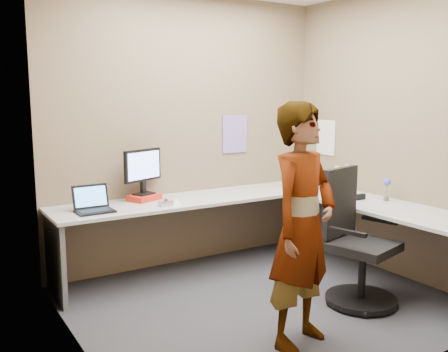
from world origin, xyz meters
TOP-DOWN VIEW (x-y plane):
  - ground at (0.00, 0.00)m, footprint 3.00×3.00m
  - wall_back at (0.00, 1.30)m, footprint 3.00×0.00m
  - wall_right at (1.50, 0.00)m, footprint 0.00×2.70m
  - wall_left at (-1.50, 0.00)m, footprint 0.00×2.70m
  - desk at (0.44, 0.39)m, footprint 2.98×2.58m
  - paper_ream at (-0.57, 1.12)m, footprint 0.34×0.30m
  - monitor at (-0.57, 1.14)m, footprint 0.42×0.22m
  - laptop at (-1.12, 0.92)m, footprint 0.31×0.26m
  - trackball_mouse at (-0.50, 0.80)m, footprint 0.12×0.08m
  - origami at (-0.40, 0.79)m, footprint 0.10×0.10m
  - stapler at (1.16, 0.08)m, footprint 0.15×0.05m
  - flower at (1.35, -0.09)m, footprint 0.07×0.07m
  - calendar_purple at (0.55, 1.29)m, footprint 0.30×0.01m
  - calendar_white at (1.49, 0.90)m, footprint 0.01×0.28m
  - sticky_note_a at (1.49, 0.55)m, footprint 0.01×0.07m
  - sticky_note_b at (1.49, 0.60)m, footprint 0.01×0.07m
  - sticky_note_c at (1.49, 0.48)m, footprint 0.01×0.07m
  - sticky_note_d at (1.49, 0.70)m, footprint 0.01×0.07m
  - office_chair at (0.65, -0.39)m, footprint 0.62×0.60m
  - person at (-0.18, -0.68)m, footprint 0.70×0.56m

SIDE VIEW (x-z plane):
  - ground at x=0.00m, z-range 0.00..0.00m
  - office_chair at x=0.65m, z-range -0.10..1.00m
  - desk at x=0.44m, z-range 0.22..0.95m
  - trackball_mouse at x=-0.50m, z-range 0.72..0.79m
  - stapler at x=1.16m, z-range 0.73..0.78m
  - paper_ream at x=-0.57m, z-range 0.73..0.79m
  - origami at x=-0.40m, z-range 0.73..0.79m
  - laptop at x=-1.12m, z-range 0.68..0.90m
  - sticky_note_c at x=1.49m, z-range 0.76..0.84m
  - sticky_note_b at x=1.49m, z-range 0.78..0.86m
  - person at x=-0.18m, z-range 0.00..1.66m
  - flower at x=1.35m, z-range 0.77..0.98m
  - sticky_note_d at x=1.49m, z-range 0.88..0.96m
  - sticky_note_a at x=1.49m, z-range 0.91..0.99m
  - monitor at x=-0.57m, z-range 0.82..1.25m
  - calendar_white at x=1.49m, z-range 1.06..1.44m
  - calendar_purple at x=0.55m, z-range 1.10..1.50m
  - wall_back at x=0.00m, z-range -0.15..2.85m
  - wall_right at x=1.50m, z-range 0.00..2.70m
  - wall_left at x=-1.50m, z-range 0.00..2.70m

